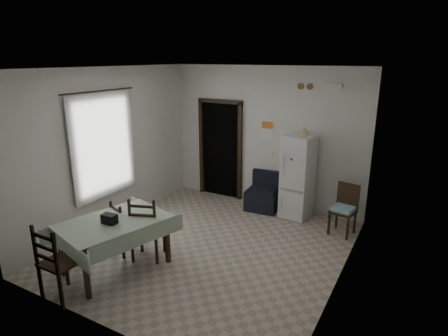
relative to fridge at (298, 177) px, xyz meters
name	(u,v)px	position (x,y,z in m)	size (l,w,h in m)	color
ground	(209,247)	(-0.84, -1.93, -0.82)	(4.50, 4.50, 0.00)	#B1A491
ceiling	(207,68)	(-0.84, -1.93, 2.08)	(4.20, 4.50, 0.02)	white
wall_back	(265,138)	(-0.84, 0.32, 0.63)	(4.20, 0.02, 2.90)	silver
wall_front	(98,215)	(-0.84, -4.18, 0.63)	(4.20, 0.02, 2.90)	silver
wall_left	(110,148)	(-2.94, -1.93, 0.63)	(0.02, 4.50, 2.90)	silver
wall_right	(346,185)	(1.26, -1.93, 0.63)	(0.02, 4.50, 2.90)	silver
doorway	(225,148)	(-1.89, 0.52, 0.24)	(1.06, 0.52, 2.22)	black
window_recess	(100,145)	(-2.99, -2.13, 0.73)	(0.10, 1.20, 1.60)	silver
curtain	(104,146)	(-2.88, -2.13, 0.73)	(0.02, 1.45, 1.85)	beige
curtain_rod	(99,91)	(-2.87, -2.13, 1.68)	(0.02, 0.02, 1.60)	black
calendar	(267,130)	(-0.79, 0.31, 0.80)	(0.28, 0.02, 0.40)	white
calendar_image	(267,125)	(-0.79, 0.30, 0.90)	(0.24, 0.01, 0.14)	orange
light_switch	(271,155)	(-0.69, 0.31, 0.28)	(0.08, 0.02, 0.12)	beige
vent_left	(301,86)	(-0.14, 0.30, 1.70)	(0.12, 0.12, 0.03)	brown
vent_right	(310,87)	(0.04, 0.30, 1.70)	(0.12, 0.12, 0.03)	brown
emergency_light	(335,86)	(0.51, 0.28, 1.73)	(0.25, 0.07, 0.09)	white
fridge	(298,177)	(0.00, 0.00, 0.00)	(0.53, 0.53, 1.63)	silver
tan_cone	(304,131)	(0.05, 0.03, 0.90)	(0.20, 0.20, 0.17)	tan
navy_seat	(263,192)	(-0.71, 0.00, -0.43)	(0.64, 0.62, 0.78)	black
corner_chair	(343,210)	(0.98, -0.36, -0.36)	(0.39, 0.39, 0.91)	black
dining_table	(116,245)	(-1.70, -3.17, -0.43)	(0.98, 1.50, 0.78)	#A1B79C
black_bag	(110,219)	(-1.68, -3.26, 0.03)	(0.21, 0.13, 0.14)	black
dining_chair_far_left	(127,227)	(-1.93, -2.70, -0.38)	(0.38, 0.38, 0.88)	black
dining_chair_far_right	(148,227)	(-1.51, -2.67, -0.29)	(0.45, 0.45, 1.05)	black
dining_chair_near_head	(61,261)	(-1.80, -4.02, -0.28)	(0.46, 0.46, 1.07)	black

